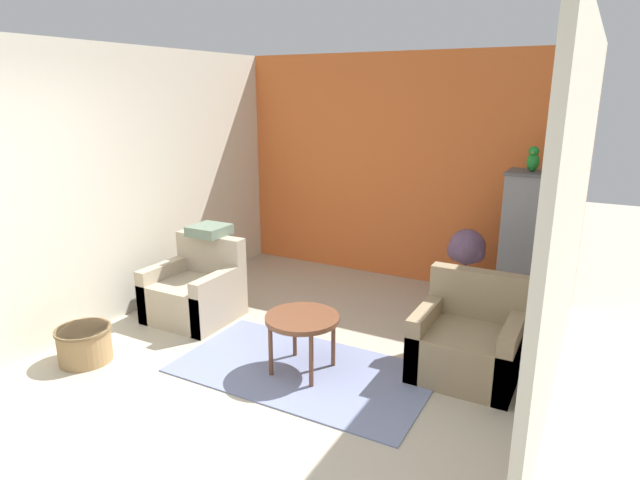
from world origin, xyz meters
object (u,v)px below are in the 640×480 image
at_px(parrot, 533,160).
at_px(birdcage, 524,247).
at_px(wicker_basket, 84,343).
at_px(potted_plant, 466,256).
at_px(armchair_left, 196,292).
at_px(armchair_right, 468,343).
at_px(coffee_table, 302,322).

bearing_deg(parrot, birdcage, -90.00).
bearing_deg(wicker_basket, potted_plant, 47.86).
xyz_separation_m(armchair_left, armchair_right, (2.68, 0.18, 0.00)).
bearing_deg(coffee_table, armchair_left, 163.99).
distance_m(armchair_left, wicker_basket, 1.18).
bearing_deg(birdcage, armchair_right, -96.19).
relative_size(armchair_right, birdcage, 0.55).
bearing_deg(coffee_table, birdcage, 57.42).
relative_size(armchair_left, armchair_right, 1.00).
relative_size(armchair_left, parrot, 3.23).
relative_size(coffee_table, potted_plant, 0.72).
xyz_separation_m(coffee_table, potted_plant, (0.80, 2.05, 0.11)).
distance_m(birdcage, wicker_basket, 4.21).
bearing_deg(potted_plant, armchair_left, -144.75).
distance_m(coffee_table, potted_plant, 2.20).
relative_size(armchair_right, potted_plant, 0.96).
bearing_deg(potted_plant, parrot, 6.78).
xyz_separation_m(coffee_table, wicker_basket, (-1.71, -0.73, -0.27)).
bearing_deg(birdcage, parrot, 90.00).
height_order(coffee_table, armchair_right, armchair_right).
bearing_deg(wicker_basket, coffee_table, 22.97).
height_order(armchair_left, armchair_right, same).
xyz_separation_m(armchair_left, birdcage, (2.84, 1.68, 0.44)).
distance_m(armchair_left, parrot, 3.55).
bearing_deg(potted_plant, coffee_table, -111.27).
xyz_separation_m(birdcage, parrot, (-0.00, 0.00, 0.87)).
height_order(armchair_right, wicker_basket, armchair_right).
height_order(armchair_right, potted_plant, potted_plant).
distance_m(armchair_right, wicker_basket, 3.19).
xyz_separation_m(coffee_table, birdcage, (1.35, 2.11, 0.27)).
distance_m(armchair_left, potted_plant, 2.82).
bearing_deg(potted_plant, armchair_right, -74.94).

